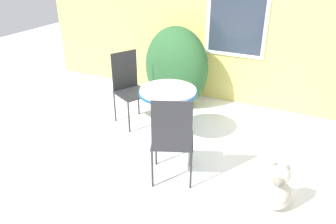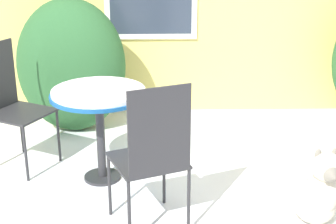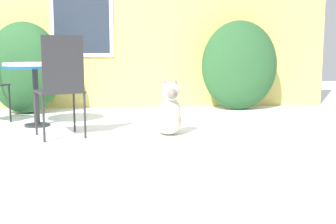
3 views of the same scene
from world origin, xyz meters
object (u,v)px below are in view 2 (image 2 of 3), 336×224
at_px(patio_chair_near_table, 11,101).
at_px(dog, 317,194).
at_px(patio_table, 99,102).
at_px(patio_chair_far_side, 153,153).

distance_m(patio_chair_near_table, dog, 2.69).
xyz_separation_m(patio_table, patio_chair_far_side, (0.44, -0.81, -0.09)).
xyz_separation_m(patio_table, patio_chair_near_table, (-0.81, 0.31, -0.09)).
height_order(patio_table, patio_chair_far_side, patio_chair_far_side).
height_order(patio_chair_far_side, dog, patio_chair_far_side).
distance_m(patio_chair_near_table, patio_chair_far_side, 1.68).
bearing_deg(patio_table, dog, -24.66).
bearing_deg(dog, patio_chair_near_table, 151.51).
bearing_deg(dog, patio_table, 150.31).
bearing_deg(dog, patio_chair_far_side, 177.90).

